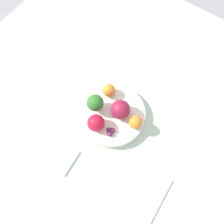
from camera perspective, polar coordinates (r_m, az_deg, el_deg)
The scene contains 11 objects.
ground_plane at distance 0.76m, azimuth 0.00°, elevation -1.57°, with size 6.00×6.00×0.00m, color gray.
table_surface at distance 0.75m, azimuth 0.00°, elevation -1.32°, with size 1.20×1.20×0.02m.
bowl at distance 0.72m, azimuth 0.00°, elevation -0.68°, with size 0.22×0.22×0.03m.
broccoli at distance 0.68m, azimuth -4.40°, elevation 2.35°, with size 0.05×0.05×0.07m.
apple_red at distance 0.67m, azimuth -4.21°, elevation -2.87°, with size 0.05×0.05×0.05m.
apple_green at distance 0.68m, azimuth 2.21°, elevation 0.66°, with size 0.06×0.06×0.06m.
orange_front at distance 0.72m, azimuth -0.79°, elevation 5.70°, with size 0.04×0.04×0.04m.
orange_back at distance 0.68m, azimuth 6.14°, elevation -2.62°, with size 0.04×0.04×0.04m.
grape_cluster at distance 0.68m, azimuth -0.39°, elevation -5.10°, with size 0.03×0.03×0.02m.
napkin at distance 0.69m, azimuth 7.08°, elevation -19.46°, with size 0.15×0.16×0.01m.
spoon at distance 0.71m, azimuth -10.91°, elevation -12.92°, with size 0.02×0.09×0.01m.
Camera 1 is at (-0.14, 0.20, 0.71)m, focal length 35.00 mm.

